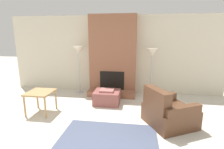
# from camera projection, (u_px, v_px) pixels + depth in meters

# --- Properties ---
(wall_back) EXTENTS (7.24, 0.06, 2.60)m
(wall_back) POSITION_uv_depth(u_px,v_px,m) (114.00, 55.00, 5.96)
(wall_back) COLOR beige
(wall_back) RESTS_ON ground_plane
(fireplace) EXTENTS (1.53, 0.72, 2.60)m
(fireplace) POSITION_uv_depth(u_px,v_px,m) (113.00, 58.00, 5.75)
(fireplace) COLOR #935B42
(fireplace) RESTS_ON ground_plane
(ottoman) EXTENTS (0.73, 0.63, 0.43)m
(ottoman) POSITION_uv_depth(u_px,v_px,m) (107.00, 97.00, 5.07)
(ottoman) COLOR #8C4C47
(ottoman) RESTS_ON ground_plane
(armchair) EXTENTS (1.25, 1.25, 0.86)m
(armchair) POSITION_uv_depth(u_px,v_px,m) (167.00, 113.00, 3.85)
(armchair) COLOR brown
(armchair) RESTS_ON ground_plane
(side_table) EXTENTS (0.62, 0.64, 0.57)m
(side_table) POSITION_uv_depth(u_px,v_px,m) (40.00, 95.00, 4.41)
(side_table) COLOR tan
(side_table) RESTS_ON ground_plane
(floor_lamp_left) EXTENTS (0.37, 0.37, 1.60)m
(floor_lamp_left) POSITION_uv_depth(u_px,v_px,m) (79.00, 52.00, 5.78)
(floor_lamp_left) COLOR #ADADB2
(floor_lamp_left) RESTS_ON ground_plane
(floor_lamp_right) EXTENTS (0.37, 0.37, 1.55)m
(floor_lamp_right) POSITION_uv_depth(u_px,v_px,m) (152.00, 55.00, 5.46)
(floor_lamp_right) COLOR #ADADB2
(floor_lamp_right) RESTS_ON ground_plane
(area_rug) EXTENTS (1.89, 1.26, 0.01)m
(area_rug) POSITION_uv_depth(u_px,v_px,m) (108.00, 139.00, 3.36)
(area_rug) COLOR #4C5670
(area_rug) RESTS_ON ground_plane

